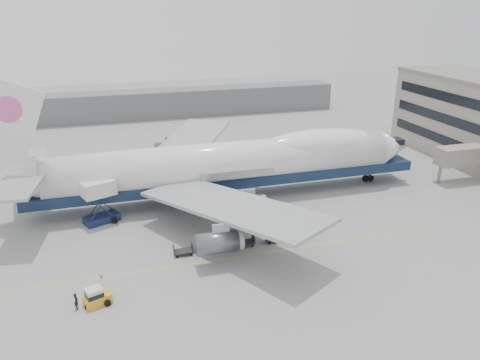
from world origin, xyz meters
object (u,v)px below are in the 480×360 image
object	(u,v)px
airliner	(229,163)
baggage_tug	(96,297)
ground_worker	(76,301)
catering_truck	(100,199)

from	to	relation	value
airliner	baggage_tug	bearing A→B (deg)	-131.23
ground_worker	airliner	bearing A→B (deg)	-52.37
airliner	ground_worker	distance (m)	32.19
airliner	catering_truck	bearing A→B (deg)	-169.72
baggage_tug	ground_worker	distance (m)	1.90
airliner	ground_worker	xyz separation A→B (m)	(-21.96, -23.06, -4.73)
catering_truck	ground_worker	size ratio (longest dim) A/B	3.38
airliner	catering_truck	xyz separation A→B (m)	(-19.21, -3.48, -2.19)
baggage_tug	airliner	bearing A→B (deg)	30.00
baggage_tug	ground_worker	xyz separation A→B (m)	(-1.89, -0.16, 0.04)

